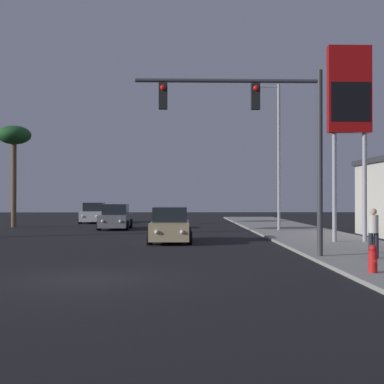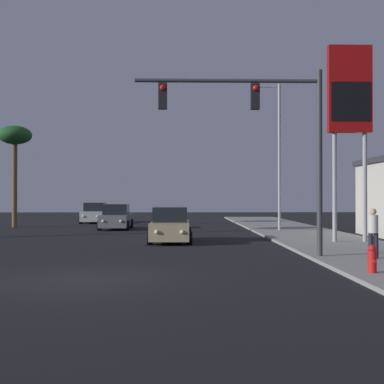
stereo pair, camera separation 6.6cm
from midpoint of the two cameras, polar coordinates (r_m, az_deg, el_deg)
The scene contains 11 objects.
ground_plane at distance 14.62m, azimuth -11.30°, elevation -9.08°, with size 120.00×120.00×0.00m, color black.
sidewalk_right at distance 25.33m, azimuth 14.75°, elevation -5.29°, with size 5.00×60.00×0.12m.
car_grey at distance 36.19m, azimuth -8.22°, elevation -2.74°, with size 2.04×4.31×1.68m.
car_silver at distance 45.03m, azimuth -10.45°, elevation -2.29°, with size 2.04×4.32×1.68m.
car_tan at distance 25.62m, azimuth -2.42°, elevation -3.68°, with size 2.04×4.32×1.68m.
traffic_light_mast at distance 18.92m, azimuth 8.00°, elevation 7.10°, with size 6.53×0.36×6.50m.
street_lamp at distance 33.39m, azimuth 8.97°, elevation 4.55°, with size 1.74×0.24×9.00m.
gas_station_sign at distance 25.90m, azimuth 16.37°, elevation 9.38°, with size 2.00×0.42×9.00m.
fire_hydrant at distance 15.40m, azimuth 18.62°, elevation -6.80°, with size 0.24×0.34×0.76m.
pedestrian_on_sidewalk at distance 18.88m, azimuth 18.70°, elevation -3.96°, with size 0.34×0.32×1.67m.
palm_tree_mid at distance 40.21m, azimuth -18.50°, elevation 5.32°, with size 2.40×2.40×7.23m.
Camera 1 is at (2.44, -14.24, 2.19)m, focal length 50.00 mm.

